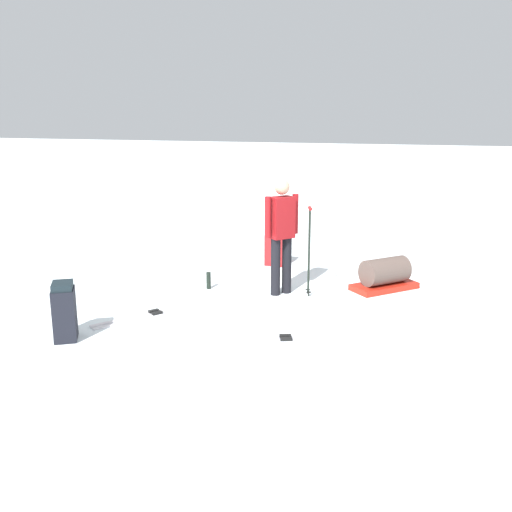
% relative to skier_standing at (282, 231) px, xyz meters
% --- Properties ---
extents(ground_plane, '(80.00, 80.00, 0.00)m').
position_rel_skier_standing_xyz_m(ground_plane, '(-0.57, 0.21, -0.95)').
color(ground_plane, white).
extents(skier_standing, '(0.45, 0.40, 1.70)m').
position_rel_skier_standing_xyz_m(skier_standing, '(0.00, 0.00, 0.00)').
color(skier_standing, black).
rests_on(skier_standing, ground_plane).
extents(ski_pair_near, '(0.75, 1.67, 0.05)m').
position_rel_skier_standing_xyz_m(ski_pair_near, '(-1.73, -0.50, -0.94)').
color(ski_pair_near, silver).
rests_on(ski_pair_near, ground_plane).
extents(ski_pair_far, '(1.52, 1.20, 0.05)m').
position_rel_skier_standing_xyz_m(ski_pair_far, '(-1.36, 1.38, -0.94)').
color(ski_pair_far, silver).
rests_on(ski_pair_far, ground_plane).
extents(backpack_large_dark, '(0.26, 0.37, 0.62)m').
position_rel_skier_standing_xyz_m(backpack_large_dark, '(1.56, 0.49, -0.65)').
color(backpack_large_dark, maroon).
rests_on(backpack_large_dark, ground_plane).
extents(backpack_bright, '(0.42, 0.39, 0.71)m').
position_rel_skier_standing_xyz_m(backpack_bright, '(-2.45, 2.01, -0.61)').
color(backpack_bright, black).
rests_on(backpack_bright, ground_plane).
extents(ski_poles_planted_near, '(0.19, 0.11, 1.32)m').
position_rel_skier_standing_xyz_m(ski_poles_planted_near, '(0.06, -0.40, -0.22)').
color(ski_poles_planted_near, black).
rests_on(ski_poles_planted_near, ground_plane).
extents(gear_sled, '(1.03, 1.04, 0.49)m').
position_rel_skier_standing_xyz_m(gear_sled, '(0.66, -1.45, -0.73)').
color(gear_sled, red).
rests_on(gear_sled, ground_plane).
extents(thermos_bottle, '(0.07, 0.07, 0.26)m').
position_rel_skier_standing_xyz_m(thermos_bottle, '(-0.09, 1.12, -0.82)').
color(thermos_bottle, black).
rests_on(thermos_bottle, ground_plane).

